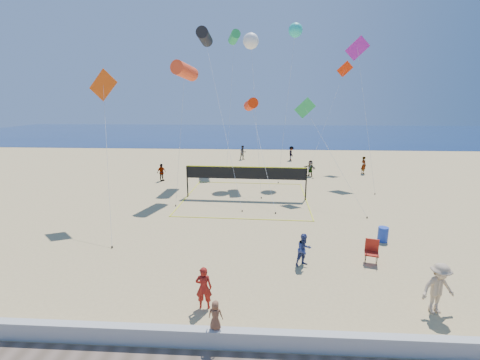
# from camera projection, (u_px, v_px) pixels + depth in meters

# --- Properties ---
(ground) EXTENTS (120.00, 120.00, 0.00)m
(ground) POSITION_uv_depth(u_px,v_px,m) (268.00, 291.00, 12.42)
(ground) COLOR tan
(ground) RESTS_ON ground
(ocean) EXTENTS (140.00, 50.00, 0.03)m
(ocean) POSITION_uv_depth(u_px,v_px,m) (261.00, 133.00, 72.49)
(ocean) COLOR navy
(ocean) RESTS_ON ground
(seawall) EXTENTS (32.00, 0.30, 0.60)m
(seawall) POSITION_uv_depth(u_px,v_px,m) (271.00, 340.00, 9.44)
(seawall) COLOR #B0B0AB
(seawall) RESTS_ON ground
(woman) EXTENTS (0.60, 0.41, 1.58)m
(woman) POSITION_uv_depth(u_px,v_px,m) (204.00, 288.00, 11.22)
(woman) COLOR maroon
(woman) RESTS_ON ground
(toddler) EXTENTS (0.47, 0.34, 0.90)m
(toddler) POSITION_uv_depth(u_px,v_px,m) (215.00, 315.00, 9.40)
(toddler) COLOR brown
(toddler) RESTS_ON seawall
(bystander_a) EXTENTS (0.91, 0.84, 1.50)m
(bystander_a) POSITION_uv_depth(u_px,v_px,m) (304.00, 250.00, 14.18)
(bystander_a) COLOR navy
(bystander_a) RESTS_ON ground
(bystander_b) EXTENTS (1.31, 0.93, 1.85)m
(bystander_b) POSITION_uv_depth(u_px,v_px,m) (438.00, 288.00, 10.95)
(bystander_b) COLOR tan
(bystander_b) RESTS_ON ground
(far_person_0) EXTENTS (0.88, 0.99, 1.60)m
(far_person_0) POSITION_uv_depth(u_px,v_px,m) (161.00, 172.00, 29.25)
(far_person_0) COLOR gray
(far_person_0) RESTS_ON ground
(far_person_1) EXTENTS (1.30, 1.40, 1.56)m
(far_person_1) POSITION_uv_depth(u_px,v_px,m) (310.00, 168.00, 31.09)
(far_person_1) COLOR gray
(far_person_1) RESTS_ON ground
(far_person_2) EXTENTS (0.58, 0.73, 1.74)m
(far_person_2) POSITION_uv_depth(u_px,v_px,m) (364.00, 165.00, 32.16)
(far_person_2) COLOR gray
(far_person_2) RESTS_ON ground
(far_person_3) EXTENTS (1.05, 0.95, 1.75)m
(far_person_3) POSITION_uv_depth(u_px,v_px,m) (243.00, 153.00, 39.91)
(far_person_3) COLOR gray
(far_person_3) RESTS_ON ground
(far_person_4) EXTENTS (0.73, 1.17, 1.74)m
(far_person_4) POSITION_uv_depth(u_px,v_px,m) (291.00, 153.00, 39.34)
(far_person_4) COLOR gray
(far_person_4) RESTS_ON ground
(camp_chair) EXTENTS (0.71, 0.83, 1.21)m
(camp_chair) POSITION_uv_depth(u_px,v_px,m) (372.00, 250.00, 14.46)
(camp_chair) COLOR #A21E12
(camp_chair) RESTS_ON ground
(trash_barrel) EXTENTS (0.54, 0.54, 0.77)m
(trash_barrel) POSITION_uv_depth(u_px,v_px,m) (383.00, 234.00, 16.71)
(trash_barrel) COLOR #1A39AC
(trash_barrel) RESTS_ON ground
(volleyball_net) EXTENTS (9.41, 9.27, 2.44)m
(volleyball_net) POSITION_uv_depth(u_px,v_px,m) (246.00, 177.00, 23.86)
(volleyball_net) COLOR black
(volleyball_net) RESTS_ON ground
(kite_0) EXTENTS (1.71, 5.14, 10.00)m
(kite_0) POSITION_uv_depth(u_px,v_px,m) (185.00, 71.00, 23.75)
(kite_0) COLOR #FF451D
(kite_0) RESTS_ON ground
(kite_1) EXTENTS (4.50, 11.58, 13.36)m
(kite_1) POSITION_uv_depth(u_px,v_px,m) (205.00, 37.00, 28.37)
(kite_1) COLOR black
(kite_1) RESTS_ON ground
(kite_2) EXTENTS (2.56, 9.12, 7.42)m
(kite_2) POSITION_uv_depth(u_px,v_px,m) (251.00, 105.00, 27.05)
(kite_2) COLOR #FF2F06
(kite_2) RESTS_ON ground
(kite_3) EXTENTS (3.14, 5.42, 9.02)m
(kite_3) POSITION_uv_depth(u_px,v_px,m) (104.00, 91.00, 19.12)
(kite_3) COLOR #D7470C
(kite_3) RESTS_ON ground
(kite_4) EXTENTS (4.28, 5.44, 7.42)m
(kite_4) POSITION_uv_depth(u_px,v_px,m) (308.00, 113.00, 23.57)
(kite_4) COLOR green
(kite_4) RESTS_ON ground
(kite_5) EXTENTS (2.11, 6.47, 12.73)m
(kite_5) POSITION_uv_depth(u_px,v_px,m) (358.00, 54.00, 28.30)
(kite_5) COLOR #B91DAA
(kite_5) RESTS_ON ground
(kite_6) EXTENTS (1.93, 8.06, 12.96)m
(kite_6) POSITION_uv_depth(u_px,v_px,m) (251.00, 41.00, 28.24)
(kite_6) COLOR white
(kite_6) RESTS_ON ground
(kite_7) EXTENTS (2.17, 4.34, 13.96)m
(kite_7) POSITION_uv_depth(u_px,v_px,m) (295.00, 30.00, 28.82)
(kite_7) COLOR #26CBB9
(kite_7) RESTS_ON ground
(kite_8) EXTENTS (1.46, 7.46, 14.14)m
(kite_8) POSITION_uv_depth(u_px,v_px,m) (234.00, 37.00, 33.02)
(kite_8) COLOR green
(kite_8) RESTS_ON ground
(kite_9) EXTENTS (5.29, 6.46, 11.21)m
(kite_9) POSITION_uv_depth(u_px,v_px,m) (343.00, 75.00, 33.30)
(kite_9) COLOR #FF2F06
(kite_9) RESTS_ON ground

